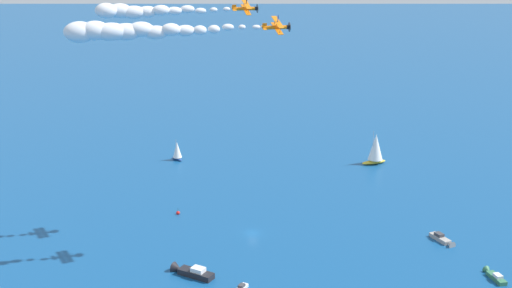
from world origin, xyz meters
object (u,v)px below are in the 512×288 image
at_px(motorboat_far_stbd, 494,276).
at_px(biplane_wingman, 277,27).
at_px(wingwalker_lead, 247,0).
at_px(wingwalker_wingman, 278,18).
at_px(sailboat_trailing, 177,151).
at_px(motorboat_outer_ring_a, 191,272).
at_px(sailboat_offshore, 376,149).
at_px(biplane_lead, 246,8).
at_px(motorboat_far_port, 443,240).
at_px(marker_buoy, 178,213).

relative_size(motorboat_far_stbd, biplane_wingman, 1.06).
bearing_deg(wingwalker_lead, wingwalker_wingman, 41.83).
relative_size(sailboat_trailing, motorboat_outer_ring_a, 0.68).
height_order(motorboat_far_stbd, sailboat_offshore, sailboat_offshore).
relative_size(sailboat_trailing, biplane_lead, 1.09).
relative_size(motorboat_far_stbd, sailboat_offshore, 0.60).
relative_size(motorboat_far_port, sailboat_trailing, 0.99).
distance_m(motorboat_far_stbd, sailboat_offshore, 86.74).
xyz_separation_m(biplane_lead, biplane_wingman, (12.41, 11.12, -3.19)).
bearing_deg(marker_buoy, wingwalker_lead, 88.00).
xyz_separation_m(motorboat_outer_ring_a, biplane_lead, (-33.80, 4.51, 58.81)).
bearing_deg(sailboat_trailing, motorboat_far_stbd, 57.97).
height_order(sailboat_trailing, biplane_wingman, biplane_wingman).
xyz_separation_m(sailboat_offshore, wingwalker_lead, (63.07, -30.75, 56.03)).
bearing_deg(biplane_wingman, motorboat_far_port, 106.42).
xyz_separation_m(motorboat_far_stbd, sailboat_trailing, (-65.73, -105.06, 2.95)).
xyz_separation_m(marker_buoy, wingwalker_lead, (0.75, 21.31, 61.33)).
bearing_deg(motorboat_outer_ring_a, biplane_lead, 172.40).
relative_size(motorboat_far_port, wingwalker_lead, 5.10).
height_order(motorboat_far_port, wingwalker_lead, wingwalker_lead).
height_order(biplane_lead, wingwalker_wingman, biplane_lead).
bearing_deg(motorboat_far_stbd, sailboat_trailing, -122.03).
bearing_deg(wingwalker_wingman, motorboat_far_port, 107.25).
relative_size(sailboat_offshore, wingwalker_lead, 8.26).
relative_size(sailboat_offshore, motorboat_outer_ring_a, 1.10).
distance_m(sailboat_offshore, wingwalker_lead, 89.80).
relative_size(sailboat_trailing, biplane_wingman, 1.09).
height_order(motorboat_outer_ring_a, biplane_lead, biplane_lead).
relative_size(sailboat_offshore, biplane_wingman, 1.75).
relative_size(wingwalker_lead, wingwalker_wingman, 0.85).
bearing_deg(sailboat_trailing, wingwalker_wingman, 39.94).
xyz_separation_m(motorboat_far_port, wingwalker_lead, (0.71, -53.45, 61.08)).
distance_m(sailboat_offshore, wingwalker_wingman, 94.24).
bearing_deg(motorboat_far_stbd, motorboat_far_port, -147.09).
bearing_deg(sailboat_trailing, biplane_wingman, 40.02).
xyz_separation_m(sailboat_trailing, biplane_wingman, (60.98, 51.21, 52.95)).
bearing_deg(wingwalker_wingman, wingwalker_lead, -138.17).
height_order(motorboat_far_stbd, wingwalker_wingman, wingwalker_wingman).
xyz_separation_m(motorboat_far_port, marker_buoy, (-0.03, -74.76, -0.25)).
height_order(motorboat_far_stbd, sailboat_trailing, sailboat_trailing).
xyz_separation_m(motorboat_far_port, wingwalker_wingman, (13.14, -42.32, 57.93)).
height_order(sailboat_offshore, wingwalker_wingman, wingwalker_wingman).
height_order(wingwalker_lead, wingwalker_wingman, wingwalker_lead).
bearing_deg(wingwalker_lead, biplane_wingman, 42.32).
bearing_deg(marker_buoy, sailboat_offshore, 140.13).
relative_size(sailboat_offshore, wingwalker_wingman, 7.03).
distance_m(motorboat_far_stbd, sailboat_trailing, 123.96).
bearing_deg(sailboat_trailing, motorboat_far_port, 62.72).
bearing_deg(wingwalker_wingman, sailboat_offshore, 165.42).
bearing_deg(biplane_wingman, biplane_lead, -138.16).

